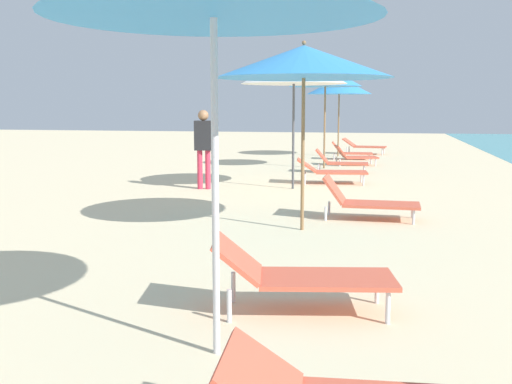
# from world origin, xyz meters

# --- Properties ---
(lounger_third_shoreside) EXTENTS (1.61, 0.87, 0.64)m
(lounger_third_shoreside) POSITION_xyz_m (0.59, 9.25, 0.34)
(lounger_third_shoreside) COLOR #D8593F
(lounger_third_shoreside) RESTS_ON ground
(umbrella_fourth) EXTENTS (2.43, 2.43, 2.61)m
(umbrella_fourth) POSITION_xyz_m (0.16, 12.67, 2.33)
(umbrella_fourth) COLOR olive
(umbrella_fourth) RESTS_ON ground
(lounger_fourth_shoreside) EXTENTS (1.47, 0.64, 0.67)m
(lounger_fourth_shoreside) POSITION_xyz_m (1.03, 13.66, 0.30)
(lounger_fourth_shoreside) COLOR #D8593F
(lounger_fourth_shoreside) RESTS_ON ground
(umbrella_fifth) EXTENTS (2.20, 2.20, 2.82)m
(umbrella_fifth) POSITION_xyz_m (-0.58, 16.86, 2.47)
(umbrella_fifth) COLOR #4C4C51
(umbrella_fifth) RESTS_ON ground
(lounger_fifth_shoreside) EXTENTS (1.63, 0.83, 0.56)m
(lounger_fifth_shoreside) POSITION_xyz_m (0.13, 17.87, 0.30)
(lounger_fifth_shoreside) COLOR #D8593F
(lounger_fifth_shoreside) RESTS_ON ground
(umbrella_sixth) EXTENTS (2.02, 2.02, 2.85)m
(umbrella_sixth) POSITION_xyz_m (-0.34, 21.18, 2.52)
(umbrella_sixth) COLOR olive
(umbrella_sixth) RESTS_ON ground
(lounger_sixth_shoreside) EXTENTS (1.35, 0.96, 0.59)m
(lounger_sixth_shoreside) POSITION_xyz_m (0.46, 22.24, 0.28)
(lounger_sixth_shoreside) COLOR #D8593F
(lounger_sixth_shoreside) RESTS_ON ground
(lounger_sixth_inland) EXTENTS (1.38, 0.63, 0.62)m
(lounger_sixth_inland) POSITION_xyz_m (0.17, 20.15, 0.30)
(lounger_sixth_inland) COLOR #D8593F
(lounger_sixth_inland) RESTS_ON ground
(umbrella_farthest) EXTENTS (2.21, 2.21, 2.75)m
(umbrella_farthest) POSITION_xyz_m (-0.24, 25.30, 2.41)
(umbrella_farthest) COLOR olive
(umbrella_farthest) RESTS_ON ground
(lounger_farthest_shoreside) EXTENTS (1.60, 0.83, 0.57)m
(lounger_farthest_shoreside) POSITION_xyz_m (0.59, 26.47, 0.31)
(lounger_farthest_shoreside) COLOR #D8593F
(lounger_farthest_shoreside) RESTS_ON ground
(lounger_farthest_inland) EXTENTS (1.35, 0.66, 0.58)m
(lounger_farthest_inland) POSITION_xyz_m (0.24, 24.19, 0.25)
(lounger_farthest_inland) COLOR #D8593F
(lounger_farthest_inland) RESTS_ON ground
(person_walking_near) EXTENTS (0.38, 0.26, 1.65)m
(person_walking_near) POSITION_xyz_m (-2.41, 16.44, 1.00)
(person_walking_near) COLOR #D8334C
(person_walking_near) RESTS_ON ground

